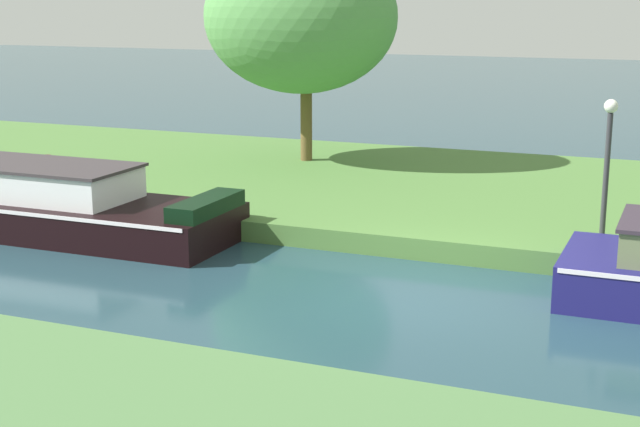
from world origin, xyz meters
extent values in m
plane|color=#213F49|center=(0.00, 0.00, 0.00)|extent=(120.00, 120.00, 0.00)
cube|color=#497335|center=(0.00, 7.00, 0.20)|extent=(72.00, 10.00, 0.40)
cube|color=black|center=(-4.27, 1.20, 0.84)|extent=(0.59, 1.97, 0.29)
cylinder|color=brown|center=(-5.51, 8.74, 1.72)|extent=(0.30, 0.30, 2.64)
ellipsoid|color=#55924C|center=(-5.51, 8.32, 4.09)|extent=(5.03, 3.85, 3.82)
cylinder|color=#333338|center=(2.53, 3.42, 1.51)|extent=(0.10, 0.10, 2.22)
sphere|color=white|center=(2.53, 3.42, 2.74)|extent=(0.24, 0.24, 0.24)
cylinder|color=#4C3E2C|center=(-8.92, 2.57, 0.84)|extent=(0.17, 0.17, 0.88)
camera|label=1|loc=(3.99, -13.32, 4.58)|focal=52.02mm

